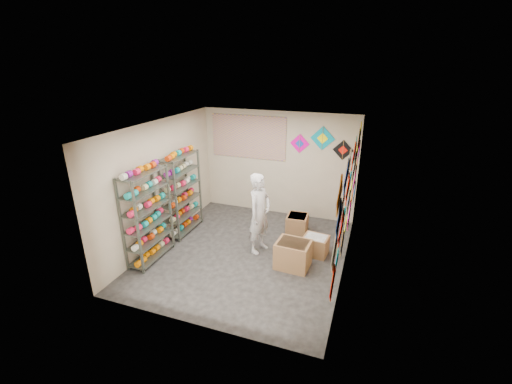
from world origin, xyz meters
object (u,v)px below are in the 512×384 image
at_px(shopkeeper, 260,213).
at_px(carton_c, 297,224).
at_px(shelf_rack_front, 147,217).
at_px(carton_a, 293,254).
at_px(shelf_rack_back, 182,194).
at_px(carton_b, 315,245).

xyz_separation_m(shopkeeper, carton_c, (0.58, 1.04, -0.64)).
distance_m(shelf_rack_front, carton_a, 2.98).
relative_size(carton_a, carton_c, 1.26).
bearing_deg(shelf_rack_back, carton_a, -12.36).
height_order(shelf_rack_back, carton_b, shelf_rack_back).
relative_size(shelf_rack_front, carton_c, 3.68).
bearing_deg(carton_a, carton_b, 64.88).
bearing_deg(shelf_rack_back, carton_b, -0.05).
xyz_separation_m(carton_a, carton_c, (-0.25, 1.42, -0.05)).
bearing_deg(shelf_rack_front, carton_b, 22.33).
xyz_separation_m(shelf_rack_back, carton_c, (2.57, 0.80, -0.72)).
distance_m(shelf_rack_front, carton_c, 3.40).
bearing_deg(carton_c, shelf_rack_back, -165.66).
height_order(carton_a, carton_c, carton_a).
distance_m(carton_b, carton_c, 1.00).
xyz_separation_m(shelf_rack_front, shelf_rack_back, (0.00, 1.30, 0.00)).
height_order(shelf_rack_back, carton_a, shelf_rack_back).
bearing_deg(carton_c, carton_b, -56.99).
height_order(carton_a, carton_b, carton_a).
height_order(shelf_rack_front, shopkeeper, shelf_rack_front).
bearing_deg(shelf_rack_front, shelf_rack_back, 90.00).
relative_size(shelf_rack_front, carton_b, 3.78).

